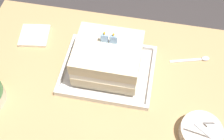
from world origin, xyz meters
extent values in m
cube|color=tan|center=(0.00, 0.00, 0.69)|extent=(1.11, 0.62, 0.04)
cube|color=tan|center=(-0.50, 0.25, 0.33)|extent=(0.06, 0.06, 0.67)
cube|color=tan|center=(0.50, 0.25, 0.33)|extent=(0.06, 0.06, 0.67)
cube|color=silver|center=(-0.03, 0.02, 0.71)|extent=(0.33, 0.27, 0.01)
cube|color=silver|center=(-0.03, -0.11, 0.72)|extent=(0.33, 0.01, 0.02)
cube|color=silver|center=(-0.03, 0.15, 0.72)|extent=(0.33, 0.01, 0.02)
cube|color=silver|center=(-0.19, 0.02, 0.72)|extent=(0.01, 0.24, 0.02)
cube|color=silver|center=(0.13, 0.02, 0.72)|extent=(0.01, 0.24, 0.02)
cube|color=beige|center=(-0.03, 0.02, 0.75)|extent=(0.22, 0.19, 0.05)
cube|color=white|center=(-0.03, 0.02, 0.79)|extent=(0.22, 0.19, 0.03)
cube|color=beige|center=(-0.03, 0.02, 0.83)|extent=(0.22, 0.19, 0.05)
cube|color=white|center=(-0.03, 0.00, 0.85)|extent=(0.17, 0.03, 0.00)
cube|color=#8CB7EA|center=(-0.05, 0.04, 0.87)|extent=(0.03, 0.01, 0.03)
ellipsoid|color=yellow|center=(-0.05, 0.04, 0.89)|extent=(0.01, 0.01, 0.01)
cube|color=#8CB7EA|center=(-0.02, 0.04, 0.87)|extent=(0.03, 0.01, 0.03)
ellipsoid|color=yellow|center=(-0.02, 0.04, 0.89)|extent=(0.01, 0.01, 0.01)
cylinder|color=silver|center=(0.30, -0.17, 0.72)|extent=(0.13, 0.13, 0.02)
cylinder|color=silver|center=(0.30, -0.17, 0.74)|extent=(0.13, 0.13, 0.02)
cylinder|color=silver|center=(0.31, -0.15, 0.76)|extent=(0.04, 0.03, 0.06)
cylinder|color=silver|center=(0.30, -0.19, 0.77)|extent=(0.07, 0.02, 0.07)
ellipsoid|color=silver|center=(0.32, 0.15, 0.71)|extent=(0.04, 0.03, 0.01)
cube|color=silver|center=(0.25, 0.12, 0.71)|extent=(0.12, 0.04, 0.00)
cube|color=silver|center=(-0.36, 0.13, 0.71)|extent=(0.13, 0.13, 0.01)
camera|label=1|loc=(0.09, -0.57, 1.61)|focal=47.35mm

